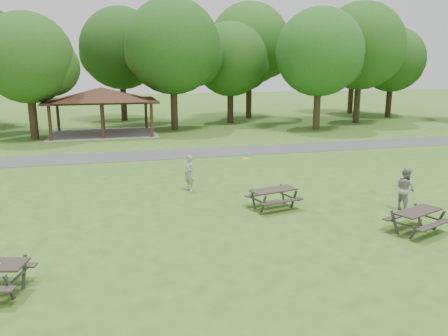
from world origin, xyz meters
TOP-DOWN VIEW (x-y plane):
  - ground at (0.00, 0.00)m, footprint 160.00×160.00m
  - asphalt_path at (0.00, 14.00)m, footprint 120.00×3.20m
  - pavilion at (-4.00, 24.00)m, footprint 8.60×7.01m
  - tree_row_d at (-8.92, 22.53)m, footprint 6.93×6.60m
  - tree_row_e at (2.10, 25.03)m, footprint 8.40×8.00m
  - tree_row_f at (8.09, 28.53)m, footprint 7.35×7.00m
  - tree_row_g at (14.09, 22.03)m, footprint 7.77×7.40m
  - tree_row_h at (20.10, 25.53)m, footprint 8.61×8.20m
  - tree_row_i at (26.08, 29.03)m, footprint 7.14×6.80m
  - tree_deep_b at (-1.90, 33.03)m, footprint 8.40×8.00m
  - tree_deep_c at (11.10, 32.03)m, footprint 8.82×8.40m
  - tree_deep_d at (24.10, 33.53)m, footprint 8.40×8.00m
  - picnic_table_middle at (2.53, 2.31)m, footprint 2.05×1.78m
  - picnic_table_far at (6.19, -1.24)m, footprint 2.15×1.95m
  - frisbee_in_flight at (1.99, 4.21)m, footprint 0.28×0.28m
  - frisbee_thrower at (-0.17, 5.55)m, footprint 0.59×0.68m
  - frisbee_catcher at (7.29, 0.91)m, footprint 0.71×0.86m

SIDE VIEW (x-z plane):
  - ground at x=0.00m, z-range 0.00..0.00m
  - asphalt_path at x=0.00m, z-range 0.00..0.02m
  - picnic_table_far at x=6.19m, z-range 0.18..0.95m
  - picnic_table_middle at x=2.53m, z-range 0.18..0.96m
  - frisbee_thrower at x=-0.17m, z-range 0.00..1.59m
  - frisbee_catcher at x=7.29m, z-range 0.00..1.64m
  - frisbee_in_flight at x=1.99m, z-range 1.59..1.61m
  - pavilion at x=-4.00m, z-range 1.18..4.94m
  - tree_row_d at x=-8.92m, z-range 1.13..10.41m
  - tree_row_f at x=8.09m, z-range 1.06..10.62m
  - tree_row_i at x=26.08m, z-range 1.15..10.67m
  - tree_row_g at x=14.09m, z-range 1.20..11.46m
  - tree_row_e at x=2.10m, z-range 1.27..12.29m
  - tree_deep_b at x=-1.90m, z-range 1.32..12.45m
  - tree_row_h at x=20.10m, z-range 1.34..12.71m
  - tree_deep_d at x=24.10m, z-range 1.39..12.66m
  - tree_deep_c at x=11.10m, z-range 1.49..13.39m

